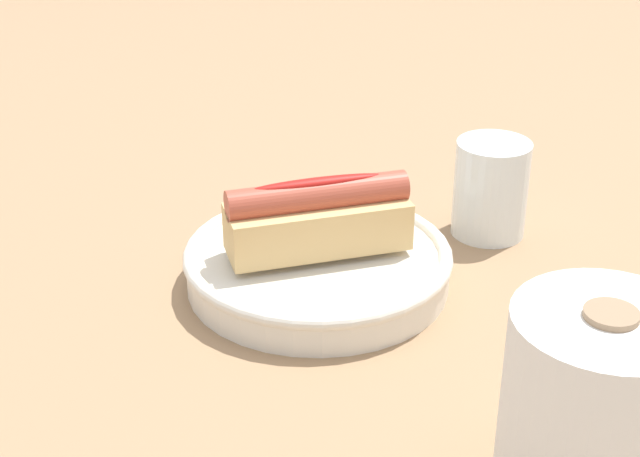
% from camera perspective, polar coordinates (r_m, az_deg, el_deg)
% --- Properties ---
extents(ground_plane, '(2.40, 2.40, 0.00)m').
position_cam_1_polar(ground_plane, '(0.81, -1.14, -3.53)').
color(ground_plane, '#9E7A56').
extents(serving_bowl, '(0.23, 0.23, 0.03)m').
position_cam_1_polar(serving_bowl, '(0.80, 0.00, -2.29)').
color(serving_bowl, silver).
rests_on(serving_bowl, ground_plane).
extents(hotdog_front, '(0.16, 0.07, 0.06)m').
position_cam_1_polar(hotdog_front, '(0.78, 0.00, 0.51)').
color(hotdog_front, '#DBB270').
rests_on(hotdog_front, serving_bowl).
extents(water_glass, '(0.07, 0.07, 0.09)m').
position_cam_1_polar(water_glass, '(0.89, 10.11, 2.06)').
color(water_glass, white).
rests_on(water_glass, ground_plane).
extents(paper_towel_roll, '(0.11, 0.11, 0.13)m').
position_cam_1_polar(paper_towel_roll, '(0.59, 16.08, -10.48)').
color(paper_towel_roll, white).
rests_on(paper_towel_roll, ground_plane).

